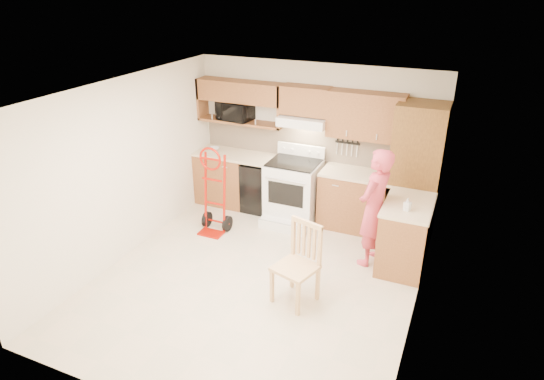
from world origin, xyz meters
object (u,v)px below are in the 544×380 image
Objects in this scene: dining_chair at (295,265)px; person at (374,208)px; hand_truck at (212,195)px; range at (292,187)px; microwave at (235,111)px.

person is at bearing 79.32° from dining_chair.
person reaches higher than dining_chair.
hand_truck is at bearing 164.70° from dining_chair.
range is 0.71× the size of person.
range is 0.95× the size of hand_truck.
dining_chair is (0.81, -1.97, -0.08)m from range.
range is 1.16× the size of dining_chair.
range is 1.65m from person.
microwave is at bearing 164.45° from range.
dining_chair is (1.79, -1.12, -0.12)m from hand_truck.
microwave is at bearing -94.26° from person.
hand_truck is 2.12m from dining_chair.
dining_chair is at bearing -42.53° from microwave.
microwave is 0.45× the size of hand_truck.
hand_truck is (0.18, -1.17, -1.02)m from microwave.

